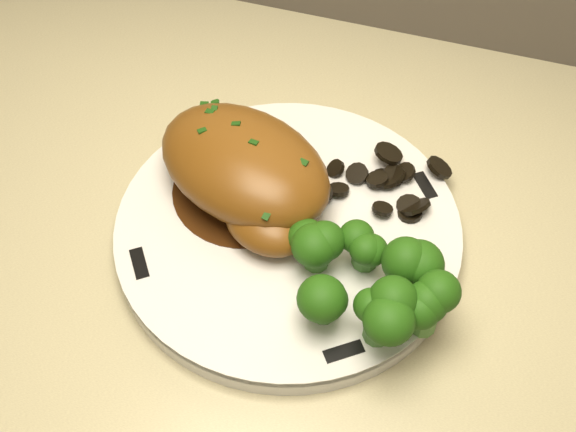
% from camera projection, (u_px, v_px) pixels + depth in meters
% --- Properties ---
extents(plate, '(0.30, 0.30, 0.02)m').
position_uv_depth(plate, '(288.00, 230.00, 0.60)').
color(plate, silver).
rests_on(plate, counter).
extents(rim_accent_0, '(0.03, 0.03, 0.00)m').
position_uv_depth(rim_accent_0, '(425.00, 186.00, 0.62)').
color(rim_accent_0, black).
rests_on(rim_accent_0, plate).
extents(rim_accent_1, '(0.03, 0.03, 0.00)m').
position_uv_depth(rim_accent_1, '(244.00, 122.00, 0.66)').
color(rim_accent_1, black).
rests_on(rim_accent_1, plate).
extents(rim_accent_2, '(0.03, 0.03, 0.00)m').
position_uv_depth(rim_accent_2, '(139.00, 264.00, 0.57)').
color(rim_accent_2, black).
rests_on(rim_accent_2, plate).
extents(rim_accent_3, '(0.03, 0.03, 0.00)m').
position_uv_depth(rim_accent_3, '(344.00, 352.00, 0.52)').
color(rim_accent_3, black).
rests_on(rim_accent_3, plate).
extents(gravy_pool, '(0.13, 0.13, 0.00)m').
position_uv_depth(gravy_pool, '(246.00, 189.00, 0.61)').
color(gravy_pool, '#361B09').
rests_on(gravy_pool, plate).
extents(chicken_breast, '(0.19, 0.16, 0.06)m').
position_uv_depth(chicken_breast, '(247.00, 171.00, 0.59)').
color(chicken_breast, brown).
rests_on(chicken_breast, plate).
extents(mushroom_pile, '(0.10, 0.07, 0.03)m').
position_uv_depth(mushroom_pile, '(375.00, 184.00, 0.61)').
color(mushroom_pile, black).
rests_on(mushroom_pile, plate).
extents(broccoli_florets, '(0.12, 0.09, 0.05)m').
position_uv_depth(broccoli_florets, '(370.00, 279.00, 0.53)').
color(broccoli_florets, '#488036').
rests_on(broccoli_florets, plate).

